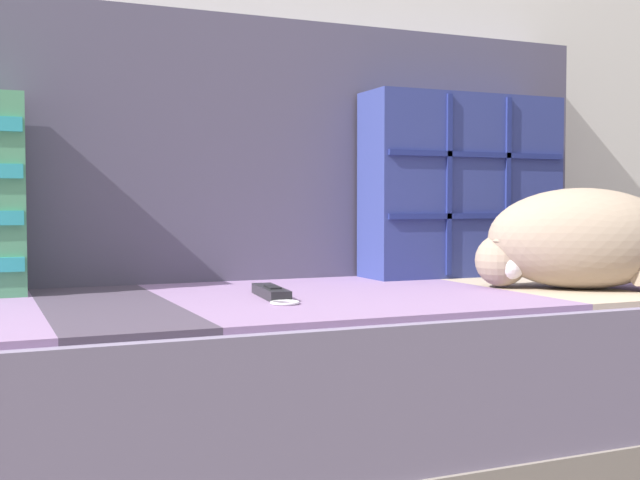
{
  "coord_description": "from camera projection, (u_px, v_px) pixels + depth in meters",
  "views": [
    {
      "loc": [
        -0.4,
        -1.22,
        0.57
      ],
      "look_at": [
        0.16,
        0.08,
        0.51
      ],
      "focal_mm": 45.0,
      "sensor_mm": 36.0,
      "label": 1
    }
  ],
  "objects": [
    {
      "name": "couch",
      "position": [
        223.0,
        409.0,
        1.44
      ],
      "size": [
        2.0,
        0.78,
        0.41
      ],
      "color": "gray",
      "rests_on": "ground_plane"
    },
    {
      "name": "sofa_backrest",
      "position": [
        179.0,
        149.0,
        1.71
      ],
      "size": [
        1.96,
        0.14,
        0.56
      ],
      "color": "#514C60",
      "rests_on": "couch"
    },
    {
      "name": "throw_pillow_quilted",
      "position": [
        462.0,
        186.0,
        1.83
      ],
      "size": [
        0.47,
        0.14,
        0.41
      ],
      "color": "navy",
      "rests_on": "couch"
    },
    {
      "name": "sleeping_cat",
      "position": [
        576.0,
        241.0,
        1.54
      ],
      "size": [
        0.41,
        0.36,
        0.19
      ],
      "color": "gray",
      "rests_on": "couch"
    },
    {
      "name": "game_remote_far",
      "position": [
        272.0,
        293.0,
        1.4
      ],
      "size": [
        0.07,
        0.21,
        0.02
      ],
      "color": "black",
      "rests_on": "couch"
    }
  ]
}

